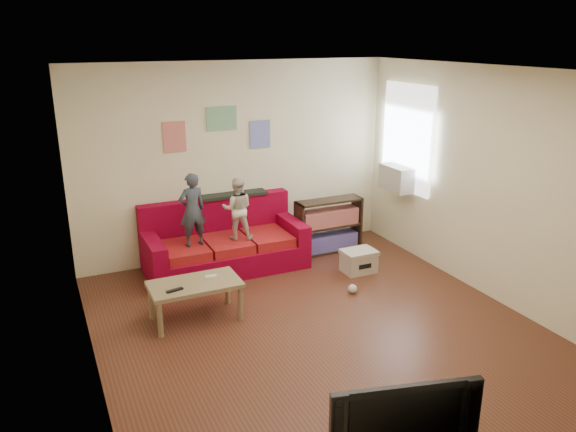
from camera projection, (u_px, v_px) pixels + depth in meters
name	position (u px, v px, depth m)	size (l,w,h in m)	color
room_shell	(321.00, 210.00, 5.60)	(4.52, 5.02, 2.72)	#542A1B
sofa	(224.00, 245.00, 7.56)	(2.11, 0.97, 0.93)	maroon
child_a	(192.00, 210.00, 7.05)	(0.35, 0.23, 0.95)	#2F3741
child_b	(237.00, 209.00, 7.30)	(0.40, 0.31, 0.82)	beige
coffee_table	(195.00, 288.00, 6.13)	(0.99, 0.54, 0.44)	#897550
remote	(175.00, 290.00, 5.90)	(0.18, 0.05, 0.02)	black
game_controller	(211.00, 276.00, 6.23)	(0.13, 0.04, 0.03)	white
bookshelf	(328.00, 228.00, 8.10)	(0.98, 0.29, 0.78)	black
window	(407.00, 138.00, 7.82)	(0.04, 1.08, 1.48)	white
ac_unit	(397.00, 178.00, 7.94)	(0.28, 0.55, 0.35)	#B7B2A3
artwork_left	(174.00, 137.00, 7.28)	(0.30, 0.01, 0.40)	#D87266
artwork_center	(222.00, 118.00, 7.48)	(0.42, 0.01, 0.32)	#72B27F
artwork_right	(260.00, 134.00, 7.78)	(0.30, 0.01, 0.38)	#727FCC
file_box	(359.00, 261.00, 7.45)	(0.44, 0.33, 0.30)	beige
television	(400.00, 414.00, 3.62)	(0.99, 0.13, 0.57)	black
tissue	(353.00, 289.00, 6.86)	(0.11, 0.11, 0.11)	beige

